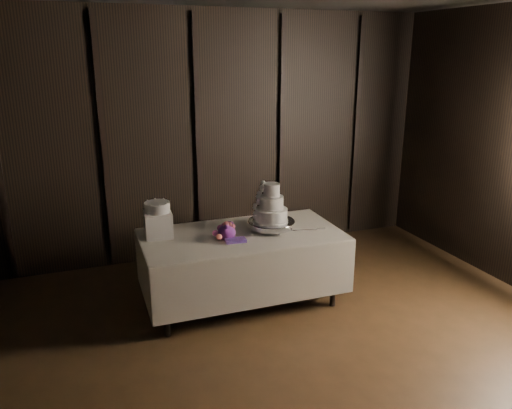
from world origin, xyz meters
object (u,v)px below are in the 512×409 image
object	(u,v)px
small_cake	(157,207)
box_pedestal	(158,224)
bouquet	(227,232)
cake_stand	(271,225)
wedding_cake	(269,207)
display_table	(242,265)

from	to	relation	value
small_cake	box_pedestal	bearing A→B (deg)	0.00
box_pedestal	bouquet	bearing A→B (deg)	-25.30
box_pedestal	small_cake	distance (m)	0.17
cake_stand	bouquet	distance (m)	0.51
bouquet	small_cake	distance (m)	0.71
bouquet	box_pedestal	distance (m)	0.68
small_cake	cake_stand	bearing A→B (deg)	-10.26
bouquet	box_pedestal	size ratio (longest dim) A/B	1.59
wedding_cake	bouquet	xyz separation A→B (m)	(-0.47, -0.07, -0.18)
wedding_cake	bouquet	size ratio (longest dim) A/B	0.96
display_table	cake_stand	distance (m)	0.51
bouquet	box_pedestal	bearing A→B (deg)	154.70
wedding_cake	box_pedestal	xyz separation A→B (m)	(-1.08, 0.22, -0.12)
bouquet	small_cake	bearing A→B (deg)	154.70
cake_stand	small_cake	world-z (taller)	small_cake
wedding_cake	small_cake	size ratio (longest dim) A/B	1.60
cake_stand	box_pedestal	bearing A→B (deg)	169.74
wedding_cake	small_cake	xyz separation A→B (m)	(-1.08, 0.22, 0.05)
wedding_cake	bouquet	distance (m)	0.51
bouquet	display_table	bearing A→B (deg)	20.52
box_pedestal	cake_stand	bearing A→B (deg)	-10.26
display_table	small_cake	world-z (taller)	small_cake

